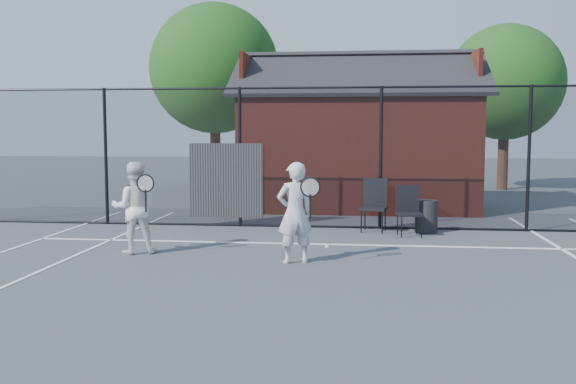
# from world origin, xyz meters

# --- Properties ---
(ground) EXTENTS (80.00, 80.00, 0.00)m
(ground) POSITION_xyz_m (0.00, 0.00, 0.00)
(ground) COLOR #474C51
(ground) RESTS_ON ground
(court_lines) EXTENTS (11.02, 18.00, 0.01)m
(court_lines) POSITION_xyz_m (0.00, -1.32, 0.01)
(court_lines) COLOR white
(court_lines) RESTS_ON ground
(fence) EXTENTS (22.04, 3.00, 3.00)m
(fence) POSITION_xyz_m (-0.30, 5.00, 1.45)
(fence) COLOR black
(fence) RESTS_ON ground
(clubhouse) EXTENTS (6.50, 4.36, 4.19)m
(clubhouse) POSITION_xyz_m (0.50, 9.00, 1.61)
(clubhouse) COLOR maroon
(clubhouse) RESTS_ON ground
(tree_left) EXTENTS (4.48, 4.48, 6.44)m
(tree_left) POSITION_xyz_m (-4.50, 13.50, 4.19)
(tree_left) COLOR #382016
(tree_left) RESTS_ON ground
(tree_right) EXTENTS (3.97, 3.97, 5.70)m
(tree_right) POSITION_xyz_m (5.50, 14.50, 3.71)
(tree_right) COLOR #382016
(tree_right) RESTS_ON ground
(player_front) EXTENTS (0.76, 0.62, 1.59)m
(player_front) POSITION_xyz_m (-0.42, 1.33, 0.80)
(player_front) COLOR silver
(player_front) RESTS_ON ground
(player_back) EXTENTS (0.91, 0.79, 1.55)m
(player_back) POSITION_xyz_m (-3.21, 1.81, 0.78)
(player_back) COLOR white
(player_back) RESTS_ON ground
(chair_left) EXTENTS (0.60, 0.61, 1.06)m
(chair_left) POSITION_xyz_m (0.86, 4.60, 0.53)
(chair_left) COLOR black
(chair_left) RESTS_ON ground
(chair_right) EXTENTS (0.53, 0.55, 0.97)m
(chair_right) POSITION_xyz_m (1.55, 4.10, 0.49)
(chair_right) COLOR black
(chair_right) RESTS_ON ground
(waste_bin) EXTENTS (0.54, 0.54, 0.67)m
(waste_bin) POSITION_xyz_m (1.92, 4.60, 0.33)
(waste_bin) COLOR #242424
(waste_bin) RESTS_ON ground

